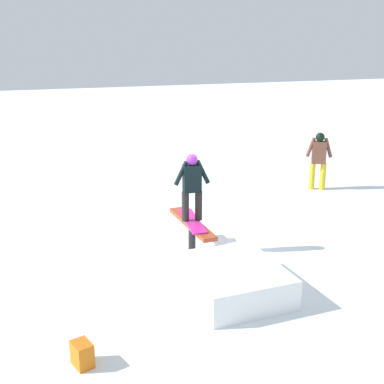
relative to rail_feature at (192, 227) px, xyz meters
name	(u,v)px	position (x,y,z in m)	size (l,w,h in m)	color
ground_plane	(192,253)	(0.00, 0.00, -0.55)	(60.00, 60.00, 0.00)	white
rail_feature	(192,227)	(0.00, 0.00, 0.00)	(1.82, 0.44, 0.66)	black
snow_kicker_ramp	(233,280)	(-1.81, -0.16, -0.29)	(1.80, 1.50, 0.51)	white
main_rider_on_rail	(192,189)	(0.00, 0.00, 0.77)	(1.38, 0.70, 1.34)	#D5268F
bystander_brown	(319,158)	(3.13, -4.51, 0.33)	(0.38, 0.68, 1.56)	gold
backpack_on_snow	(82,354)	(-3.08, 2.43, -0.38)	(0.30, 0.22, 0.34)	orange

